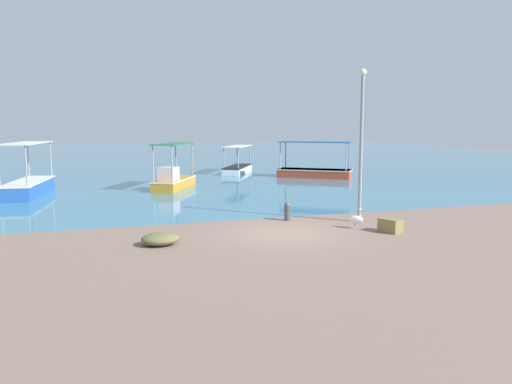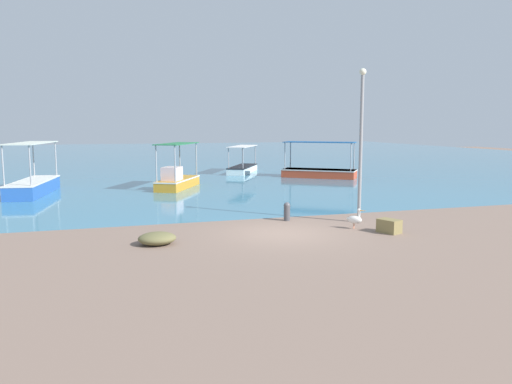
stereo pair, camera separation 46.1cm
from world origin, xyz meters
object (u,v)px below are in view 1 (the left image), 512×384
object	(u,v)px
mooring_bollard	(288,211)
lamp_post	(361,138)
pelican	(356,219)
cargo_crate	(390,225)
net_pile	(160,239)
fishing_boat_near_left	(314,171)
fishing_boat_far_left	(238,167)
fishing_boat_far_right	(29,185)
fishing_boat_near_right	(173,179)

from	to	relation	value
mooring_bollard	lamp_post	bearing A→B (deg)	-23.36
pelican	cargo_crate	world-z (taller)	pelican
lamp_post	mooring_bollard	xyz separation A→B (m)	(-2.71, 1.17, -3.04)
net_pile	fishing_boat_near_left	bearing A→B (deg)	52.46
fishing_boat_near_left	mooring_bollard	size ratio (longest dim) A/B	7.23
fishing_boat_far_left	fishing_boat_far_right	size ratio (longest dim) A/B	0.90
fishing_boat_far_left	fishing_boat_near_right	bearing A→B (deg)	-127.00
lamp_post	cargo_crate	xyz separation A→B (m)	(0.08, -2.15, -3.20)
fishing_boat_far_left	pelican	distance (m)	23.36
fishing_boat_far_right	net_pile	bearing A→B (deg)	-68.98
lamp_post	cargo_crate	world-z (taller)	lamp_post
fishing_boat_near_left	net_pile	world-z (taller)	fishing_boat_near_left
fishing_boat_near_right	mooring_bollard	xyz separation A→B (m)	(2.89, -12.01, -0.20)
fishing_boat_near_left	pelican	size ratio (longest dim) A/B	6.99
fishing_boat_near_right	fishing_boat_far_right	size ratio (longest dim) A/B	0.79
fishing_boat_far_left	mooring_bollard	xyz separation A→B (m)	(-3.86, -20.97, -0.05)
fishing_boat_near_right	pelican	xyz separation A→B (m)	(4.80, -14.32, -0.23)
fishing_boat_near_left	fishing_boat_far_left	distance (m)	7.08
fishing_boat_far_left	lamp_post	bearing A→B (deg)	-92.99
net_pile	cargo_crate	xyz separation A→B (m)	(8.40, -0.62, 0.04)
cargo_crate	lamp_post	bearing A→B (deg)	92.20
lamp_post	fishing_boat_near_left	bearing A→B (deg)	71.17
mooring_bollard	net_pile	size ratio (longest dim) A/B	0.61
fishing_boat_near_left	fishing_boat_near_right	bearing A→B (deg)	-162.63
fishing_boat_near_left	fishing_boat_far_right	size ratio (longest dim) A/B	0.91
fishing_boat_near_left	fishing_boat_near_right	distance (m)	11.83
fishing_boat_near_left	lamp_post	bearing A→B (deg)	-108.83
fishing_boat_near_left	fishing_boat_far_left	size ratio (longest dim) A/B	1.01
lamp_post	mooring_bollard	size ratio (longest dim) A/B	7.99
fishing_boat_far_left	pelican	bearing A→B (deg)	-94.79
fishing_boat_near_right	pelican	distance (m)	15.11
mooring_bollard	cargo_crate	bearing A→B (deg)	-49.98
pelican	net_pile	distance (m)	7.53
fishing_boat_near_left	cargo_crate	xyz separation A→B (m)	(-5.61, -18.86, -0.26)
fishing_boat_far_left	cargo_crate	world-z (taller)	fishing_boat_far_left
fishing_boat_far_right	mooring_bollard	distance (m)	16.23
fishing_boat_far_left	cargo_crate	distance (m)	24.31
lamp_post	cargo_crate	distance (m)	3.86
fishing_boat_far_left	net_pile	bearing A→B (deg)	-111.82
fishing_boat_near_left	net_pile	bearing A→B (deg)	-127.54
net_pile	mooring_bollard	bearing A→B (deg)	25.69
cargo_crate	mooring_bollard	bearing A→B (deg)	130.02
net_pile	cargo_crate	distance (m)	8.43
pelican	cargo_crate	xyz separation A→B (m)	(0.88, -1.01, -0.12)
fishing_boat_near_right	cargo_crate	world-z (taller)	fishing_boat_near_right
pelican	lamp_post	xyz separation A→B (m)	(0.80, 1.15, 3.07)
fishing_boat_near_left	fishing_boat_far_left	bearing A→B (deg)	129.93
fishing_boat_far_right	lamp_post	bearing A→B (deg)	-42.99
lamp_post	net_pile	world-z (taller)	lamp_post
fishing_boat_far_right	pelican	world-z (taller)	fishing_boat_far_right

